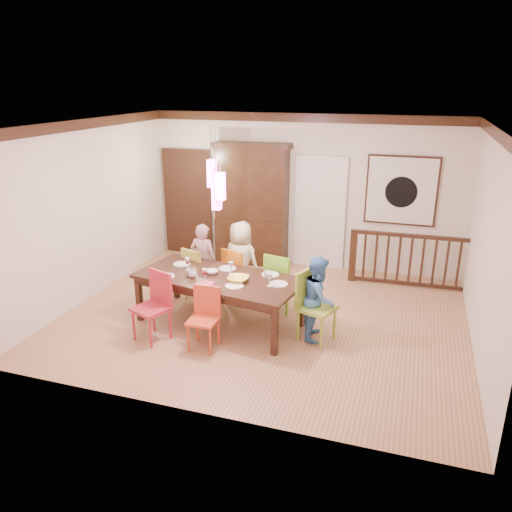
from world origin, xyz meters
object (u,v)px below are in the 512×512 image
(dining_table, at_px, (219,281))
(balustrade, at_px, (410,259))
(person_far_left, at_px, (203,261))
(person_far_mid, at_px, (241,261))
(chair_end_right, at_px, (317,302))
(chair_far_left, at_px, (200,270))
(person_end_right, at_px, (319,298))
(china_hutch, at_px, (252,204))

(dining_table, distance_m, balustrade, 3.56)
(person_far_left, relative_size, person_far_mid, 0.96)
(chair_end_right, height_order, person_far_mid, person_far_mid)
(dining_table, bearing_deg, balustrade, 50.85)
(dining_table, height_order, balustrade, balustrade)
(chair_far_left, distance_m, balustrade, 3.68)
(balustrade, bearing_deg, person_far_left, -156.08)
(dining_table, bearing_deg, chair_far_left, 140.94)
(person_far_left, xyz_separation_m, person_end_right, (2.08, -0.77, -0.04))
(person_far_mid, bearing_deg, person_end_right, 160.52)
(chair_end_right, height_order, person_end_right, person_end_right)
(chair_far_left, height_order, person_far_mid, person_far_mid)
(chair_far_left, bearing_deg, person_end_right, -178.49)
(person_end_right, bearing_deg, person_far_mid, 55.15)
(chair_end_right, bearing_deg, person_far_mid, 75.79)
(dining_table, distance_m, person_end_right, 1.48)
(balustrade, height_order, person_far_mid, person_far_mid)
(person_far_left, height_order, person_end_right, person_far_left)
(chair_far_left, xyz_separation_m, china_hutch, (0.24, 2.00, 0.66))
(dining_table, xyz_separation_m, person_far_mid, (0.02, 0.91, -0.01))
(dining_table, bearing_deg, chair_end_right, 6.33)
(chair_end_right, distance_m, person_far_left, 2.26)
(chair_far_left, relative_size, balustrade, 0.43)
(person_far_left, bearing_deg, person_far_mid, -166.68)
(balustrade, relative_size, person_far_mid, 1.57)
(balustrade, distance_m, person_far_mid, 3.02)
(person_far_mid, distance_m, person_end_right, 1.71)
(chair_far_left, distance_m, person_far_mid, 0.70)
(dining_table, xyz_separation_m, balustrade, (2.66, 2.36, -0.18))
(dining_table, height_order, person_far_left, person_far_left)
(dining_table, distance_m, china_hutch, 2.78)
(chair_far_left, xyz_separation_m, person_far_mid, (0.65, 0.20, 0.15))
(dining_table, relative_size, person_far_left, 2.00)
(china_hutch, relative_size, balustrade, 1.12)
(chair_far_left, distance_m, china_hutch, 2.12)
(balustrade, bearing_deg, china_hutch, 171.83)
(chair_end_right, xyz_separation_m, person_far_left, (-2.09, 0.88, 0.06))
(china_hutch, distance_m, person_far_mid, 1.92)
(chair_end_right, relative_size, balustrade, 0.48)
(chair_end_right, height_order, china_hutch, china_hutch)
(chair_end_right, distance_m, balustrade, 2.70)
(person_far_mid, xyz_separation_m, person_end_right, (1.46, -0.88, -0.07))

